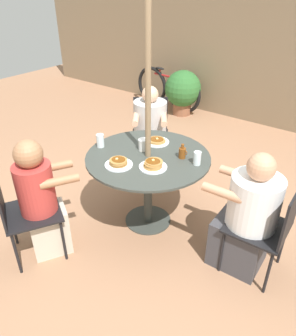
{
  "coord_description": "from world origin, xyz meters",
  "views": [
    {
      "loc": [
        1.58,
        -2.08,
        2.17
      ],
      "look_at": [
        0.0,
        0.0,
        0.62
      ],
      "focal_mm": 35.0,
      "sensor_mm": 36.0,
      "label": 1
    }
  ],
  "objects_px": {
    "patio_chair_south": "(150,129)",
    "pancake_plate_c": "(119,163)",
    "diner_north": "(42,202)",
    "potted_shrub": "(183,90)",
    "pancake_plate_b": "(157,141)",
    "coffee_cup": "(143,145)",
    "diner_south": "(150,136)",
    "patio_table": "(148,168)",
    "bicycle": "(167,89)",
    "syrup_bottle": "(182,153)",
    "diner_east": "(247,219)",
    "pancake_plate_a": "(153,165)",
    "patio_chair_north": "(20,209)",
    "drinking_glass_a": "(100,141)",
    "patio_chair_east": "(270,225)",
    "drinking_glass_b": "(197,158)"
  },
  "relations": [
    {
      "from": "diner_north",
      "to": "pancake_plate_c",
      "type": "bearing_deg",
      "value": 85.0
    },
    {
      "from": "bicycle",
      "to": "potted_shrub",
      "type": "xyz_separation_m",
      "value": [
        0.39,
        -0.11,
        0.08
      ]
    },
    {
      "from": "drinking_glass_a",
      "to": "pancake_plate_b",
      "type": "bearing_deg",
      "value": 46.65
    },
    {
      "from": "patio_table",
      "to": "pancake_plate_a",
      "type": "height_order",
      "value": "pancake_plate_a"
    },
    {
      "from": "coffee_cup",
      "to": "drinking_glass_b",
      "type": "distance_m",
      "value": 0.54
    },
    {
      "from": "patio_table",
      "to": "pancake_plate_b",
      "type": "bearing_deg",
      "value": 109.73
    },
    {
      "from": "pancake_plate_a",
      "to": "coffee_cup",
      "type": "xyz_separation_m",
      "value": [
        -0.27,
        0.21,
        0.03
      ]
    },
    {
      "from": "patio_chair_north",
      "to": "diner_east",
      "type": "relative_size",
      "value": 0.81
    },
    {
      "from": "drinking_glass_a",
      "to": "potted_shrub",
      "type": "distance_m",
      "value": 3.01
    },
    {
      "from": "diner_east",
      "to": "patio_chair_south",
      "type": "height_order",
      "value": "diner_east"
    },
    {
      "from": "diner_east",
      "to": "syrup_bottle",
      "type": "height_order",
      "value": "diner_east"
    },
    {
      "from": "diner_south",
      "to": "pancake_plate_a",
      "type": "relative_size",
      "value": 4.53
    },
    {
      "from": "diner_north",
      "to": "diner_south",
      "type": "distance_m",
      "value": 1.65
    },
    {
      "from": "pancake_plate_b",
      "to": "syrup_bottle",
      "type": "distance_m",
      "value": 0.38
    },
    {
      "from": "patio_chair_south",
      "to": "pancake_plate_a",
      "type": "xyz_separation_m",
      "value": [
        0.84,
        -1.08,
        0.28
      ]
    },
    {
      "from": "patio_table",
      "to": "bicycle",
      "type": "bearing_deg",
      "value": 121.12
    },
    {
      "from": "patio_chair_north",
      "to": "diner_south",
      "type": "distance_m",
      "value": 1.8
    },
    {
      "from": "diner_south",
      "to": "coffee_cup",
      "type": "xyz_separation_m",
      "value": [
        0.47,
        -0.72,
        0.32
      ]
    },
    {
      "from": "diner_north",
      "to": "syrup_bottle",
      "type": "bearing_deg",
      "value": 82.62
    },
    {
      "from": "bicycle",
      "to": "pancake_plate_c",
      "type": "bearing_deg",
      "value": -57.54
    },
    {
      "from": "coffee_cup",
      "to": "drinking_glass_a",
      "type": "relative_size",
      "value": 0.88
    },
    {
      "from": "diner_north",
      "to": "potted_shrub",
      "type": "distance_m",
      "value": 3.69
    },
    {
      "from": "patio_chair_north",
      "to": "pancake_plate_a",
      "type": "relative_size",
      "value": 3.61
    },
    {
      "from": "potted_shrub",
      "to": "pancake_plate_b",
      "type": "bearing_deg",
      "value": -63.55
    },
    {
      "from": "drinking_glass_a",
      "to": "potted_shrub",
      "type": "xyz_separation_m",
      "value": [
        -0.85,
        2.86,
        -0.38
      ]
    },
    {
      "from": "diner_north",
      "to": "bicycle",
      "type": "distance_m",
      "value": 3.9
    },
    {
      "from": "patio_table",
      "to": "patio_chair_east",
      "type": "distance_m",
      "value": 1.16
    },
    {
      "from": "patio_table",
      "to": "coffee_cup",
      "type": "xyz_separation_m",
      "value": [
        -0.1,
        0.06,
        0.18
      ]
    },
    {
      "from": "patio_chair_south",
      "to": "bicycle",
      "type": "distance_m",
      "value": 2.18
    },
    {
      "from": "pancake_plate_a",
      "to": "pancake_plate_c",
      "type": "xyz_separation_m",
      "value": [
        -0.26,
        -0.15,
        -0.0
      ]
    },
    {
      "from": "patio_chair_east",
      "to": "pancake_plate_b",
      "type": "distance_m",
      "value": 1.29
    },
    {
      "from": "diner_north",
      "to": "pancake_plate_a",
      "type": "bearing_deg",
      "value": 77.02
    },
    {
      "from": "diner_south",
      "to": "drinking_glass_a",
      "type": "xyz_separation_m",
      "value": [
        0.1,
        -0.92,
        0.33
      ]
    },
    {
      "from": "diner_south",
      "to": "patio_chair_south",
      "type": "bearing_deg",
      "value": -90.0
    },
    {
      "from": "patio_chair_south",
      "to": "patio_table",
      "type": "bearing_deg",
      "value": 90.0
    },
    {
      "from": "patio_chair_south",
      "to": "pancake_plate_c",
      "type": "relative_size",
      "value": 3.61
    },
    {
      "from": "pancake_plate_b",
      "to": "coffee_cup",
      "type": "xyz_separation_m",
      "value": [
        -0.01,
        -0.2,
        0.04
      ]
    },
    {
      "from": "diner_south",
      "to": "coffee_cup",
      "type": "distance_m",
      "value": 0.92
    },
    {
      "from": "pancake_plate_a",
      "to": "coffee_cup",
      "type": "bearing_deg",
      "value": 142.1
    },
    {
      "from": "diner_north",
      "to": "diner_south",
      "type": "xyz_separation_m",
      "value": [
        -0.1,
        1.64,
        -0.03
      ]
    },
    {
      "from": "patio_chair_east",
      "to": "coffee_cup",
      "type": "bearing_deg",
      "value": 86.92
    },
    {
      "from": "diner_south",
      "to": "pancake_plate_b",
      "type": "xyz_separation_m",
      "value": [
        0.48,
        -0.52,
        0.28
      ]
    },
    {
      "from": "pancake_plate_c",
      "to": "syrup_bottle",
      "type": "xyz_separation_m",
      "value": [
        0.36,
        0.45,
        0.03
      ]
    },
    {
      "from": "coffee_cup",
      "to": "patio_chair_east",
      "type": "bearing_deg",
      "value": -1.0
    },
    {
      "from": "patio_chair_south",
      "to": "pancake_plate_b",
      "type": "xyz_separation_m",
      "value": [
        0.58,
        -0.67,
        0.26
      ]
    },
    {
      "from": "pancake_plate_a",
      "to": "pancake_plate_c",
      "type": "bearing_deg",
      "value": -150.19
    },
    {
      "from": "patio_chair_north",
      "to": "pancake_plate_a",
      "type": "bearing_deg",
      "value": 79.0
    },
    {
      "from": "potted_shrub",
      "to": "pancake_plate_a",
      "type": "bearing_deg",
      "value": -62.66
    },
    {
      "from": "bicycle",
      "to": "syrup_bottle",
      "type": "bearing_deg",
      "value": -48.47
    },
    {
      "from": "diner_south",
      "to": "bicycle",
      "type": "bearing_deg",
      "value": -96.82
    }
  ]
}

